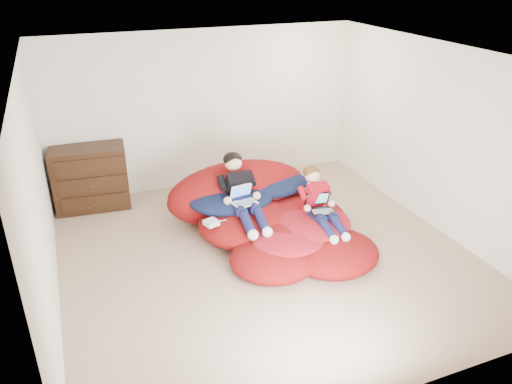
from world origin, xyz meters
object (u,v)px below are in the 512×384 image
at_px(dresser, 91,178).
at_px(laptop_white, 243,198).
at_px(older_boy, 241,190).
at_px(laptop_black, 320,206).
at_px(younger_boy, 319,200).
at_px(beanbag_pile, 268,216).

relative_size(dresser, laptop_white, 3.25).
bearing_deg(older_boy, laptop_black, -30.82).
height_order(older_boy, younger_boy, older_boy).
relative_size(beanbag_pile, laptop_white, 7.43).
bearing_deg(dresser, younger_boy, -39.19).
distance_m(beanbag_pile, laptop_black, 0.76).
relative_size(younger_boy, laptop_white, 2.85).
xyz_separation_m(dresser, laptop_black, (2.66, -2.21, 0.08)).
bearing_deg(older_boy, dresser, 136.60).
distance_m(laptop_white, laptop_black, 1.00).
height_order(dresser, younger_boy, younger_boy).
bearing_deg(younger_boy, laptop_white, 155.19).
height_order(dresser, laptop_white, dresser).
distance_m(beanbag_pile, older_boy, 0.55).
bearing_deg(dresser, laptop_black, -39.65).
bearing_deg(laptop_white, laptop_black, -26.67).
height_order(beanbag_pile, younger_boy, younger_boy).
relative_size(dresser, laptop_black, 2.98).
distance_m(older_boy, younger_boy, 1.02).
xyz_separation_m(older_boy, laptop_black, (0.89, -0.53, -0.15)).
height_order(younger_boy, laptop_white, younger_boy).
bearing_deg(beanbag_pile, younger_boy, -37.72).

